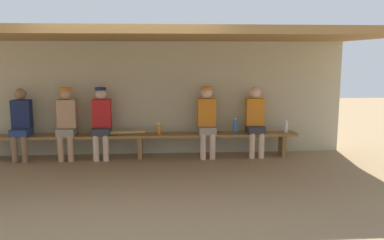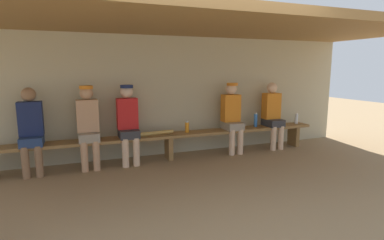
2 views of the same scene
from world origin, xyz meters
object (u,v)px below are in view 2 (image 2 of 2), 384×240
object	(u,v)px
player_middle	(31,128)
water_bottle_blue	(187,127)
water_bottle_clear	(256,120)
baseball_bat	(150,134)
player_with_sunglasses	(232,114)
player_in_red	(128,121)
player_rightmost	(273,113)
bench	(169,138)
water_bottle_orange	(296,119)
player_shirtless_tan	(88,123)

from	to	relation	value
player_middle	water_bottle_blue	world-z (taller)	player_middle
water_bottle_clear	water_bottle_blue	size ratio (longest dim) A/B	1.34
water_bottle_blue	baseball_bat	xyz separation A→B (m)	(-0.69, -0.03, -0.07)
player_with_sunglasses	player_middle	world-z (taller)	player_with_sunglasses
player_in_red	player_rightmost	bearing A→B (deg)	-0.01
baseball_bat	water_bottle_clear	bearing A→B (deg)	-5.78
bench	water_bottle_orange	size ratio (longest dim) A/B	26.30
player_with_sunglasses	player_shirtless_tan	bearing A→B (deg)	180.00
bench	player_with_sunglasses	distance (m)	1.32
bench	water_bottle_clear	bearing A→B (deg)	1.30
player_rightmost	water_bottle_orange	size ratio (longest dim) A/B	5.85
player_with_sunglasses	player_shirtless_tan	xyz separation A→B (m)	(-2.62, 0.00, 0.00)
player_in_red	player_rightmost	size ratio (longest dim) A/B	1.01
player_with_sunglasses	water_bottle_blue	distance (m)	0.93
player_with_sunglasses	player_middle	bearing A→B (deg)	-179.99
water_bottle_orange	water_bottle_clear	bearing A→B (deg)	178.27
player_with_sunglasses	water_bottle_clear	world-z (taller)	player_with_sunglasses
player_middle	player_with_sunglasses	bearing A→B (deg)	0.01
player_in_red	player_middle	world-z (taller)	player_in_red
baseball_bat	player_rightmost	bearing A→B (deg)	-6.81
bench	water_bottle_blue	distance (m)	0.40
player_in_red	player_shirtless_tan	world-z (taller)	same
player_middle	water_bottle_blue	xyz separation A→B (m)	(2.53, 0.02, -0.17)
player_shirtless_tan	water_bottle_orange	world-z (taller)	player_shirtless_tan
bench	water_bottle_blue	world-z (taller)	water_bottle_blue
player_in_red	water_bottle_clear	world-z (taller)	player_in_red
bench	player_shirtless_tan	distance (m)	1.39
water_bottle_clear	water_bottle_orange	size ratio (longest dim) A/B	1.22
bench	water_bottle_clear	world-z (taller)	water_bottle_clear
player_in_red	player_middle	xyz separation A→B (m)	(-1.46, -0.00, -0.02)
water_bottle_orange	player_with_sunglasses	bearing A→B (deg)	-179.69
player_shirtless_tan	baseball_bat	size ratio (longest dim) A/B	1.56
player_rightmost	player_shirtless_tan	xyz separation A→B (m)	(-3.55, 0.00, 0.02)
player_middle	water_bottle_orange	world-z (taller)	player_middle
water_bottle_blue	player_in_red	bearing A→B (deg)	-178.85
player_shirtless_tan	water_bottle_blue	distance (m)	1.72
player_shirtless_tan	water_bottle_orange	distance (m)	4.16
player_in_red	player_shirtless_tan	size ratio (longest dim) A/B	1.00
bench	baseball_bat	distance (m)	0.35
bench	player_with_sunglasses	xyz separation A→B (m)	(1.27, 0.00, 0.36)
water_bottle_blue	player_with_sunglasses	bearing A→B (deg)	-1.35
baseball_bat	water_bottle_orange	bearing A→B (deg)	-6.66
water_bottle_clear	water_bottle_blue	world-z (taller)	water_bottle_clear
bench	player_rightmost	xyz separation A→B (m)	(2.20, 0.00, 0.34)
player_shirtless_tan	player_in_red	bearing A→B (deg)	0.00
player_rightmost	player_middle	distance (m)	4.37
player_rightmost	player_middle	xyz separation A→B (m)	(-4.37, 0.00, 0.00)
player_in_red	player_shirtless_tan	bearing A→B (deg)	180.00
player_middle	player_shirtless_tan	xyz separation A→B (m)	(0.82, 0.00, 0.02)
water_bottle_blue	water_bottle_clear	bearing A→B (deg)	0.64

